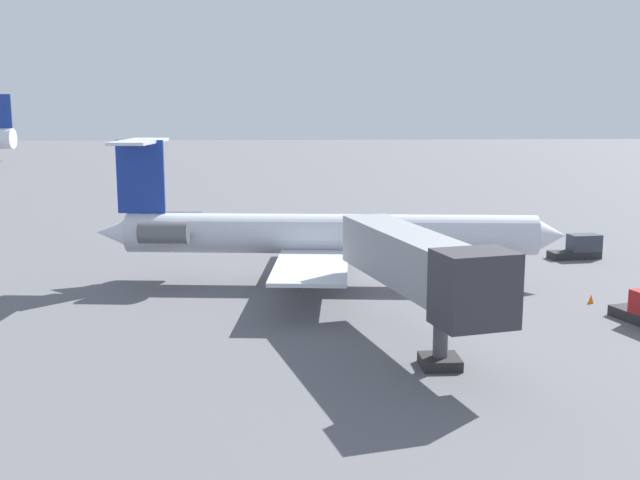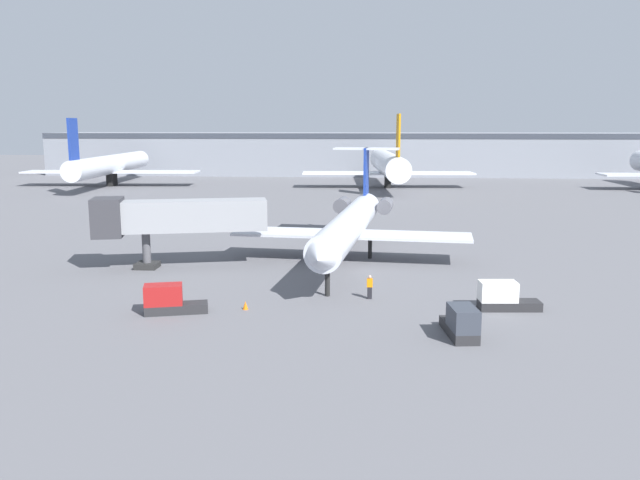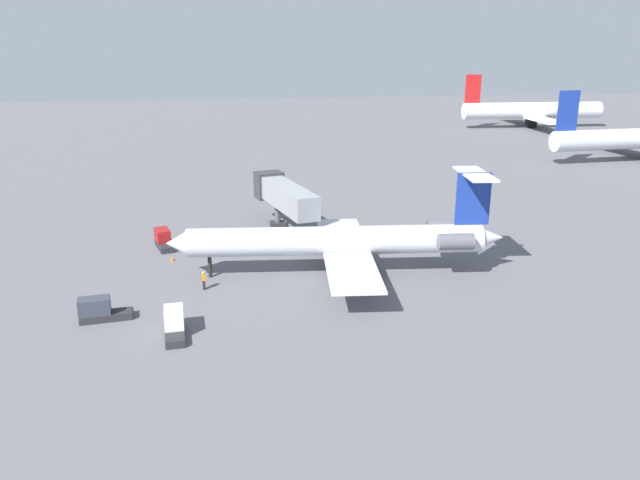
{
  "view_description": "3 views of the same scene",
  "coord_description": "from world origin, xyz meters",
  "px_view_note": "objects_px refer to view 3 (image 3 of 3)",
  "views": [
    {
      "loc": [
        -50.7,
        7.43,
        12.09
      ],
      "look_at": [
        -2.91,
        4.35,
        3.45
      ],
      "focal_mm": 42.96,
      "sensor_mm": 36.0,
      "label": 1
    },
    {
      "loc": [
        1.37,
        -52.86,
        12.02
      ],
      "look_at": [
        -2.66,
        0.98,
        2.4
      ],
      "focal_mm": 36.46,
      "sensor_mm": 36.0,
      "label": 2
    },
    {
      "loc": [
        53.62,
        -6.84,
        20.83
      ],
      "look_at": [
        -1.42,
        2.21,
        3.11
      ],
      "focal_mm": 34.72,
      "sensor_mm": 36.0,
      "label": 3
    }
  ],
  "objects_px": {
    "baggage_tug_spare": "(163,240)",
    "regional_jet": "(346,240)",
    "jet_bridge": "(283,194)",
    "baggage_tug_lead": "(100,310)",
    "traffic_cone_near": "(172,258)",
    "parked_airliner_west_end": "(532,111)",
    "baggage_tug_trailing": "(174,324)",
    "ground_crew_marshaller": "(204,280)"
  },
  "relations": [
    {
      "from": "baggage_tug_spare",
      "to": "regional_jet",
      "type": "bearing_deg",
      "value": 57.42
    },
    {
      "from": "regional_jet",
      "to": "jet_bridge",
      "type": "bearing_deg",
      "value": -164.38
    },
    {
      "from": "baggage_tug_lead",
      "to": "baggage_tug_spare",
      "type": "xyz_separation_m",
      "value": [
        -18.13,
        3.53,
        0.0
      ]
    },
    {
      "from": "traffic_cone_near",
      "to": "parked_airliner_west_end",
      "type": "distance_m",
      "value": 124.7
    },
    {
      "from": "parked_airliner_west_end",
      "to": "jet_bridge",
      "type": "bearing_deg",
      "value": -41.74
    },
    {
      "from": "jet_bridge",
      "to": "baggage_tug_trailing",
      "type": "bearing_deg",
      "value": -23.1
    },
    {
      "from": "ground_crew_marshaller",
      "to": "traffic_cone_near",
      "type": "xyz_separation_m",
      "value": [
        -8.17,
        -3.28,
        -0.58
      ]
    },
    {
      "from": "ground_crew_marshaller",
      "to": "baggage_tug_lead",
      "type": "distance_m",
      "value": 9.55
    },
    {
      "from": "baggage_tug_trailing",
      "to": "traffic_cone_near",
      "type": "relative_size",
      "value": 7.44
    },
    {
      "from": "ground_crew_marshaller",
      "to": "baggage_tug_lead",
      "type": "relative_size",
      "value": 0.41
    },
    {
      "from": "jet_bridge",
      "to": "baggage_tug_spare",
      "type": "distance_m",
      "value": 14.37
    },
    {
      "from": "baggage_tug_lead",
      "to": "traffic_cone_near",
      "type": "distance_m",
      "value": 14.2
    },
    {
      "from": "jet_bridge",
      "to": "baggage_tug_spare",
      "type": "bearing_deg",
      "value": -73.43
    },
    {
      "from": "jet_bridge",
      "to": "traffic_cone_near",
      "type": "distance_m",
      "value": 15.51
    },
    {
      "from": "regional_jet",
      "to": "baggage_tug_lead",
      "type": "distance_m",
      "value": 22.39
    },
    {
      "from": "ground_crew_marshaller",
      "to": "traffic_cone_near",
      "type": "distance_m",
      "value": 8.82
    },
    {
      "from": "baggage_tug_spare",
      "to": "baggage_tug_trailing",
      "type": "bearing_deg",
      "value": 6.39
    },
    {
      "from": "regional_jet",
      "to": "parked_airliner_west_end",
      "type": "distance_m",
      "value": 119.26
    },
    {
      "from": "traffic_cone_near",
      "to": "baggage_tug_trailing",
      "type": "bearing_deg",
      "value": 4.16
    },
    {
      "from": "baggage_tug_lead",
      "to": "parked_airliner_west_end",
      "type": "relative_size",
      "value": 0.11
    },
    {
      "from": "baggage_tug_spare",
      "to": "traffic_cone_near",
      "type": "bearing_deg",
      "value": 14.13
    },
    {
      "from": "jet_bridge",
      "to": "parked_airliner_west_end",
      "type": "relative_size",
      "value": 0.4
    },
    {
      "from": "ground_crew_marshaller",
      "to": "baggage_tug_trailing",
      "type": "xyz_separation_m",
      "value": [
        8.74,
        -2.05,
        -0.02
      ]
    },
    {
      "from": "regional_jet",
      "to": "parked_airliner_west_end",
      "type": "relative_size",
      "value": 0.86
    },
    {
      "from": "baggage_tug_trailing",
      "to": "ground_crew_marshaller",
      "type": "bearing_deg",
      "value": 166.81
    },
    {
      "from": "baggage_tug_spare",
      "to": "traffic_cone_near",
      "type": "relative_size",
      "value": 7.68
    },
    {
      "from": "baggage_tug_trailing",
      "to": "baggage_tug_spare",
      "type": "distance_m",
      "value": 21.79
    },
    {
      "from": "ground_crew_marshaller",
      "to": "jet_bridge",
      "type": "bearing_deg",
      "value": 152.26
    },
    {
      "from": "ground_crew_marshaller",
      "to": "baggage_tug_spare",
      "type": "relative_size",
      "value": 0.4
    },
    {
      "from": "jet_bridge",
      "to": "traffic_cone_near",
      "type": "bearing_deg",
      "value": -54.35
    },
    {
      "from": "baggage_tug_spare",
      "to": "parked_airliner_west_end",
      "type": "distance_m",
      "value": 122.11
    },
    {
      "from": "baggage_tug_lead",
      "to": "traffic_cone_near",
      "type": "xyz_separation_m",
      "value": [
        -13.38,
        4.73,
        -0.56
      ]
    },
    {
      "from": "regional_jet",
      "to": "baggage_tug_spare",
      "type": "relative_size",
      "value": 7.49
    },
    {
      "from": "ground_crew_marshaller",
      "to": "baggage_tug_trailing",
      "type": "height_order",
      "value": "baggage_tug_trailing"
    },
    {
      "from": "regional_jet",
      "to": "baggage_tug_trailing",
      "type": "height_order",
      "value": "regional_jet"
    },
    {
      "from": "baggage_tug_spare",
      "to": "parked_airliner_west_end",
      "type": "height_order",
      "value": "parked_airliner_west_end"
    },
    {
      "from": "jet_bridge",
      "to": "baggage_tug_spare",
      "type": "height_order",
      "value": "jet_bridge"
    },
    {
      "from": "ground_crew_marshaller",
      "to": "baggage_tug_trailing",
      "type": "relative_size",
      "value": 0.41
    },
    {
      "from": "baggage_tug_lead",
      "to": "traffic_cone_near",
      "type": "relative_size",
      "value": 7.53
    },
    {
      "from": "regional_jet",
      "to": "traffic_cone_near",
      "type": "bearing_deg",
      "value": -111.62
    },
    {
      "from": "baggage_tug_lead",
      "to": "baggage_tug_trailing",
      "type": "xyz_separation_m",
      "value": [
        3.53,
        5.96,
        0.0
      ]
    },
    {
      "from": "baggage_tug_lead",
      "to": "baggage_tug_spare",
      "type": "relative_size",
      "value": 0.98
    }
  ]
}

